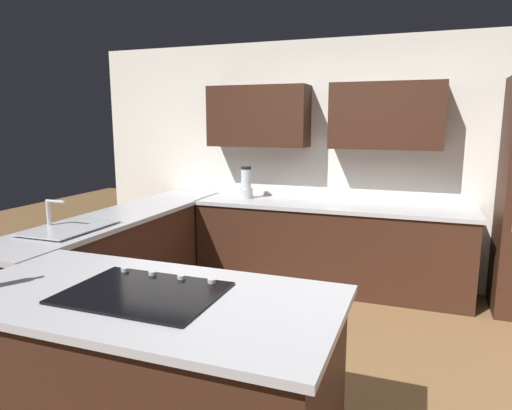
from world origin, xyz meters
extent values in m
plane|color=brown|center=(0.00, 0.00, 0.00)|extent=(14.00, 14.00, 0.00)
cube|color=white|center=(0.00, -2.10, 1.30)|extent=(6.00, 0.10, 2.60)
cube|color=#381E14|center=(-0.40, -1.88, 1.80)|extent=(1.10, 0.34, 0.65)
cube|color=#381E14|center=(0.95, -1.88, 1.80)|extent=(1.10, 0.34, 0.65)
cube|color=#381E14|center=(0.10, -1.72, 0.43)|extent=(2.80, 0.60, 0.86)
cube|color=#B2B2B7|center=(0.10, -1.72, 0.88)|extent=(2.84, 0.64, 0.04)
cube|color=#381E14|center=(1.82, -0.55, 0.43)|extent=(0.60, 2.90, 0.86)
cube|color=#B2B2B7|center=(1.82, -0.55, 0.88)|extent=(0.64, 2.94, 0.04)
cube|color=#381E14|center=(0.49, 1.08, 0.43)|extent=(1.90, 0.91, 0.86)
cube|color=#B2B2B7|center=(0.49, 1.08, 0.88)|extent=(1.98, 0.99, 0.04)
cube|color=#515456|center=(1.82, -0.06, 0.91)|extent=(0.40, 0.30, 0.02)
cube|color=#515456|center=(1.82, 0.28, 0.91)|extent=(0.40, 0.30, 0.02)
cube|color=#B7BABF|center=(1.82, 0.11, 0.92)|extent=(0.46, 0.70, 0.01)
cylinder|color=#B7BABF|center=(2.02, 0.11, 1.01)|extent=(0.03, 0.03, 0.22)
cylinder|color=#B7BABF|center=(1.94, 0.11, 1.12)|extent=(0.18, 0.02, 0.02)
cube|color=black|center=(0.49, 1.08, 0.91)|extent=(0.76, 0.56, 0.01)
cylinder|color=#B2B2B7|center=(0.22, 0.85, 0.92)|extent=(0.04, 0.04, 0.02)
cylinder|color=#B2B2B7|center=(0.40, 0.85, 0.92)|extent=(0.04, 0.04, 0.02)
cylinder|color=#B2B2B7|center=(0.58, 0.85, 0.92)|extent=(0.04, 0.04, 0.02)
cylinder|color=#B2B2B7|center=(0.76, 0.85, 0.92)|extent=(0.04, 0.04, 0.02)
cylinder|color=silver|center=(1.05, -1.76, 0.96)|extent=(0.15, 0.15, 0.11)
cylinder|color=silver|center=(1.05, -1.76, 1.12)|extent=(0.11, 0.11, 0.22)
cylinder|color=black|center=(1.05, -1.76, 1.24)|extent=(0.12, 0.12, 0.03)
camera|label=1|loc=(-0.79, 2.92, 1.75)|focal=32.22mm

